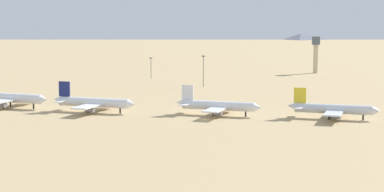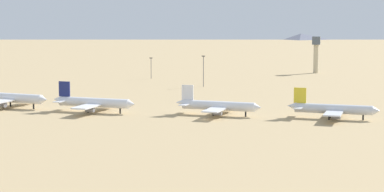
{
  "view_description": "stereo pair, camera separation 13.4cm",
  "coord_description": "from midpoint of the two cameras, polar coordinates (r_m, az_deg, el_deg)",
  "views": [
    {
      "loc": [
        51.84,
        -249.78,
        40.09
      ],
      "look_at": [
        -10.41,
        21.84,
        6.0
      ],
      "focal_mm": 64.55,
      "sensor_mm": 36.0,
      "label": 1
    },
    {
      "loc": [
        51.97,
        -249.75,
        40.09
      ],
      "look_at": [
        -10.41,
        21.84,
        6.0
      ],
      "focal_mm": 64.55,
      "sensor_mm": 36.0,
      "label": 2
    }
  ],
  "objects": [
    {
      "name": "parked_jet_white_0",
      "position": [
        300.23,
        -14.92,
        -0.14
      ],
      "size": [
        38.14,
        32.52,
        12.63
      ],
      "rotation": [
        0.0,
        0.0,
        -0.17
      ],
      "color": "white",
      "rests_on": "ground"
    },
    {
      "name": "light_pole_west",
      "position": [
        370.37,
        0.93,
        2.25
      ],
      "size": [
        1.8,
        0.5,
        16.74
      ],
      "color": "#59595E",
      "rests_on": "ground"
    },
    {
      "name": "ridge_west",
      "position": [
        1381.1,
        -2.59,
        7.86
      ],
      "size": [
        323.54,
        302.77,
        123.15
      ],
      "primitive_type": "pyramid",
      "rotation": [
        0.0,
        0.0,
        0.06
      ],
      "color": "slate",
      "rests_on": "ground"
    },
    {
      "name": "ridge_far_west",
      "position": [
        1362.18,
        -14.9,
        6.68
      ],
      "size": [
        419.25,
        381.7,
        77.17
      ],
      "primitive_type": "pyramid",
      "rotation": [
        0.0,
        0.0,
        -0.02
      ],
      "color": "slate",
      "rests_on": "ground"
    },
    {
      "name": "ground",
      "position": [
        258.23,
        1.16,
        -1.96
      ],
      "size": [
        4000.0,
        4000.0,
        0.0
      ],
      "primitive_type": "plane",
      "color": "tan"
    },
    {
      "name": "parked_jet_yellow_3",
      "position": [
        264.51,
        11.51,
        -1.06
      ],
      "size": [
        34.69,
        29.26,
        11.45
      ],
      "rotation": [
        0.0,
        0.0,
        -0.08
      ],
      "color": "silver",
      "rests_on": "ground"
    },
    {
      "name": "control_tower",
      "position": [
        460.56,
        10.19,
        3.68
      ],
      "size": [
        5.2,
        5.2,
        24.06
      ],
      "color": "#C6B793",
      "rests_on": "ground"
    },
    {
      "name": "parked_jet_white_2",
      "position": [
        268.38,
        2.1,
        -0.81
      ],
      "size": [
        34.81,
        29.44,
        11.49
      ],
      "rotation": [
        0.0,
        0.0,
        -0.11
      ],
      "color": "white",
      "rests_on": "ground"
    },
    {
      "name": "light_pole_mid",
      "position": [
        415.7,
        -3.42,
        2.47
      ],
      "size": [
        1.8,
        0.5,
        12.77
      ],
      "color": "#59595E",
      "rests_on": "ground"
    },
    {
      "name": "ridge_center",
      "position": [
        1242.88,
        9.74,
        6.8
      ],
      "size": [
        416.76,
        363.96,
        76.88
      ],
      "primitive_type": "pyramid",
      "rotation": [
        0.0,
        0.0,
        -0.0
      ],
      "color": "slate",
      "rests_on": "ground"
    },
    {
      "name": "parked_jet_navy_1",
      "position": [
        279.25,
        -8.19,
        -0.53
      ],
      "size": [
        36.43,
        30.82,
        12.03
      ],
      "rotation": [
        0.0,
        0.0,
        -0.11
      ],
      "color": "white",
      "rests_on": "ground"
    }
  ]
}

